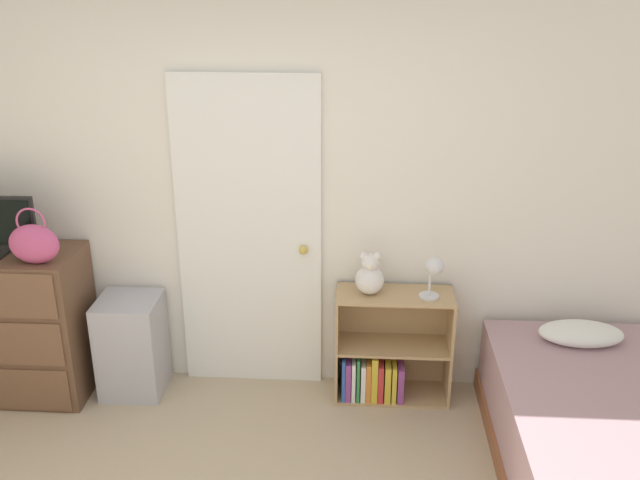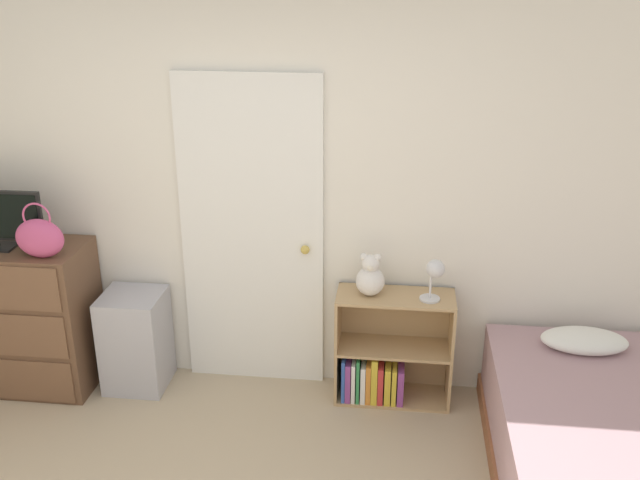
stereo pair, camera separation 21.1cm
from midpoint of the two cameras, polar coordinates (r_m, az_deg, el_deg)
wall_back at (r=4.40m, az=-3.52°, el=3.77°), size 10.00×0.06×2.55m
door_closed at (r=4.44m, az=-4.10°, el=0.31°), size 0.89×0.09×2.02m
dresser at (r=4.95m, az=-21.99°, el=-5.67°), size 0.97×0.49×0.97m
handbag at (r=4.46m, az=-20.26°, el=0.17°), size 0.29×0.14×0.34m
storage_bin at (r=4.77m, az=-13.29°, el=-7.82°), size 0.38×0.37×0.65m
bookshelf at (r=4.57m, az=6.47°, el=-9.53°), size 0.72×0.30×0.72m
teddy_bear at (r=4.30m, az=5.45°, el=-2.99°), size 0.18×0.18×0.27m
desk_lamp at (r=4.25m, az=10.58°, el=-2.59°), size 0.14×0.13×0.27m
bed at (r=4.10m, az=23.37°, el=-15.69°), size 1.10×1.91×0.61m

